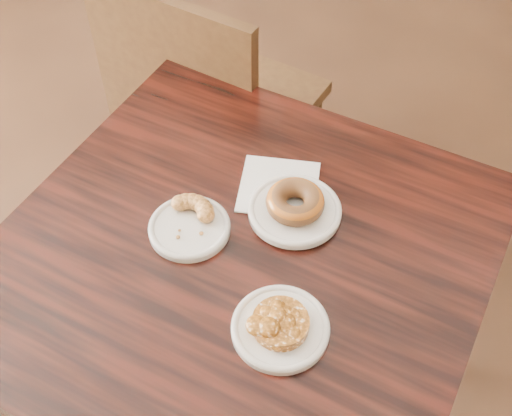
% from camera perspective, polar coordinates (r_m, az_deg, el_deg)
% --- Properties ---
extents(floor, '(5.00, 5.00, 0.00)m').
position_cam_1_polar(floor, '(1.93, -5.13, -9.73)').
color(floor, black).
rests_on(floor, ground).
extents(cafe_table, '(1.05, 1.05, 0.75)m').
position_cam_1_polar(cafe_table, '(1.45, -1.19, -12.67)').
color(cafe_table, black).
rests_on(cafe_table, floor).
extents(chair_far, '(0.65, 0.65, 0.90)m').
position_cam_1_polar(chair_far, '(1.86, -2.84, 9.21)').
color(chair_far, black).
rests_on(chair_far, floor).
extents(napkin, '(0.15, 0.15, 0.00)m').
position_cam_1_polar(napkin, '(1.23, 2.03, 1.91)').
color(napkin, white).
rests_on(napkin, cafe_table).
extents(plate_donut, '(0.17, 0.17, 0.01)m').
position_cam_1_polar(plate_donut, '(1.18, 3.44, -0.24)').
color(plate_donut, white).
rests_on(plate_donut, napkin).
extents(plate_cruller, '(0.15, 0.15, 0.01)m').
position_cam_1_polar(plate_cruller, '(1.16, -5.94, -1.79)').
color(plate_cruller, silver).
rests_on(plate_cruller, cafe_table).
extents(plate_fritter, '(0.16, 0.16, 0.01)m').
position_cam_1_polar(plate_fritter, '(1.04, 2.17, -10.64)').
color(plate_fritter, silver).
rests_on(plate_fritter, cafe_table).
extents(glazed_donut, '(0.11, 0.11, 0.04)m').
position_cam_1_polar(glazed_donut, '(1.16, 3.50, 0.56)').
color(glazed_donut, '#904415').
rests_on(glazed_donut, plate_donut).
extents(apple_fritter, '(0.13, 0.13, 0.03)m').
position_cam_1_polar(apple_fritter, '(1.02, 2.21, -10.06)').
color(apple_fritter, '#4D2708').
rests_on(apple_fritter, plate_fritter).
extents(cruller_fragment, '(0.11, 0.11, 0.03)m').
position_cam_1_polar(cruller_fragment, '(1.15, -6.02, -1.15)').
color(cruller_fragment, brown).
rests_on(cruller_fragment, plate_cruller).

